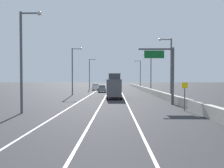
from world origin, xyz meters
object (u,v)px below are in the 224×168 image
object	(u,v)px
lamp_post_right_third	(150,70)
lamp_post_left_mid	(74,68)
lamp_post_right_second	(170,64)
lamp_post_right_fourth	(140,72)
overhead_sign_gantry	(167,69)
car_white_1	(96,87)
box_truck	(114,87)
lamp_post_left_far	(90,72)
lamp_post_left_near	(24,55)
car_gray_0	(102,89)
car_blue_2	(114,85)
speed_advisory_sign	(185,94)

from	to	relation	value
lamp_post_right_third	lamp_post_left_mid	xyz separation A→B (m)	(-17.65, -9.44, 0.00)
lamp_post_right_second	lamp_post_right_fourth	world-z (taller)	same
overhead_sign_gantry	lamp_post_right_fourth	world-z (taller)	lamp_post_right_fourth
car_white_1	box_truck	world-z (taller)	box_truck
lamp_post_right_second	lamp_post_right_third	xyz separation A→B (m)	(0.11, 19.30, 0.00)
lamp_post_right_third	lamp_post_right_fourth	xyz separation A→B (m)	(-0.35, 19.30, 0.00)
lamp_post_left_far	box_truck	xyz separation A→B (m)	(7.99, -29.93, -3.70)
lamp_post_right_second	lamp_post_left_near	size ratio (longest dim) A/B	1.00
car_gray_0	lamp_post_left_far	bearing A→B (deg)	109.85
car_white_1	car_blue_2	distance (m)	28.07
speed_advisory_sign	lamp_post_left_mid	size ratio (longest dim) A/B	0.30
lamp_post_right_second	lamp_post_left_far	world-z (taller)	same
car_gray_0	car_blue_2	xyz separation A→B (m)	(2.87, 38.21, 0.01)
lamp_post_right_fourth	car_gray_0	distance (m)	22.64
car_white_1	lamp_post_right_fourth	bearing A→B (deg)	28.46
lamp_post_right_second	box_truck	size ratio (longest dim) A/B	1.24
lamp_post_right_fourth	lamp_post_left_near	xyz separation A→B (m)	(-17.40, -51.90, 0.00)
overhead_sign_gantry	speed_advisory_sign	distance (m)	6.32
overhead_sign_gantry	car_gray_0	world-z (taller)	overhead_sign_gantry
speed_advisory_sign	lamp_post_right_third	bearing A→B (deg)	87.09
speed_advisory_sign	lamp_post_right_second	xyz separation A→B (m)	(1.45, 11.59, 3.96)
lamp_post_right_fourth	lamp_post_left_near	distance (m)	54.74
lamp_post_right_fourth	lamp_post_left_far	size ratio (longest dim) A/B	1.00
lamp_post_left_near	lamp_post_right_second	bearing A→B (deg)	37.02
overhead_sign_gantry	car_gray_0	xyz separation A→B (m)	(-10.25, 25.97, -3.79)
speed_advisory_sign	lamp_post_right_fourth	bearing A→B (deg)	88.61
lamp_post_left_near	lamp_post_left_mid	distance (m)	23.16
lamp_post_right_third	car_white_1	bearing A→B (deg)	142.89
car_gray_0	car_white_1	xyz separation A→B (m)	(-2.75, 10.71, 0.09)
lamp_post_left_far	car_gray_0	world-z (taller)	lamp_post_left_far
lamp_post_left_far	speed_advisory_sign	bearing A→B (deg)	-70.94
lamp_post_left_near	lamp_post_left_far	world-z (taller)	same
overhead_sign_gantry	car_blue_2	size ratio (longest dim) A/B	1.73
lamp_post_right_second	car_white_1	size ratio (longest dim) A/B	2.20
lamp_post_left_mid	lamp_post_right_third	bearing A→B (deg)	28.14
lamp_post_right_third	lamp_post_left_far	size ratio (longest dim) A/B	1.00
box_truck	lamp_post_left_mid	bearing A→B (deg)	141.96
overhead_sign_gantry	car_gray_0	bearing A→B (deg)	111.53
lamp_post_left_near	car_gray_0	world-z (taller)	lamp_post_left_near
lamp_post_left_near	box_truck	distance (m)	18.95
lamp_post_left_far	car_gray_0	bearing A→B (deg)	-70.15
lamp_post_right_second	car_blue_2	bearing A→B (deg)	99.06
lamp_post_left_near	car_blue_2	world-z (taller)	lamp_post_left_near
speed_advisory_sign	car_gray_0	world-z (taller)	speed_advisory_sign
speed_advisory_sign	car_gray_0	distance (m)	33.31
overhead_sign_gantry	lamp_post_right_second	bearing A→B (deg)	72.52
lamp_post_right_second	lamp_post_left_far	bearing A→B (deg)	117.06
lamp_post_right_second	car_gray_0	distance (m)	23.84
lamp_post_right_third	car_blue_2	xyz separation A→B (m)	(-9.39, 38.85, -4.78)
lamp_post_left_near	car_gray_0	distance (m)	34.03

